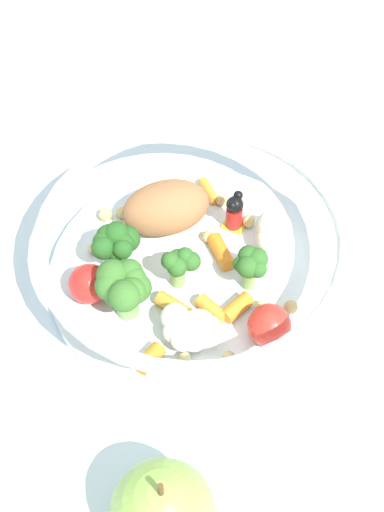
# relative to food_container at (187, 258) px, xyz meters

# --- Properties ---
(ground_plane) EXTENTS (2.40, 2.40, 0.00)m
(ground_plane) POSITION_rel_food_container_xyz_m (0.01, -0.00, -0.03)
(ground_plane) COLOR silver
(food_container) EXTENTS (0.25, 0.25, 0.06)m
(food_container) POSITION_rel_food_container_xyz_m (0.00, 0.00, 0.00)
(food_container) COLOR white
(food_container) RESTS_ON ground_plane
(loose_apple) EXTENTS (0.07, 0.07, 0.08)m
(loose_apple) POSITION_rel_food_container_xyz_m (0.01, 0.20, 0.00)
(loose_apple) COLOR #8CB74C
(loose_apple) RESTS_ON ground_plane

